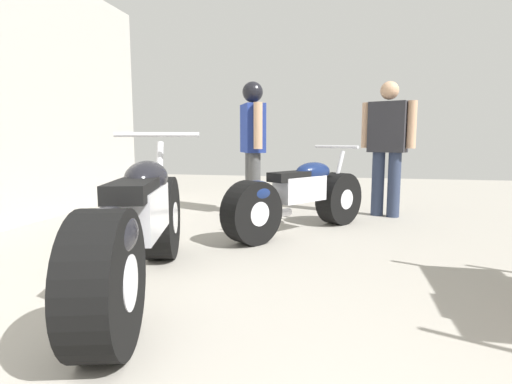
{
  "coord_description": "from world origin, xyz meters",
  "views": [
    {
      "loc": [
        0.43,
        0.02,
        0.95
      ],
      "look_at": [
        -0.24,
        3.26,
        0.52
      ],
      "focal_mm": 28.71,
      "sensor_mm": 36.0,
      "label": 1
    }
  ],
  "objects_px": {
    "mechanic_in_blue": "(388,141)",
    "mechanic_with_helmet": "(253,136)",
    "motorcycle_maroon_cruiser": "(139,228)",
    "motorcycle_black_naked": "(297,198)"
  },
  "relations": [
    {
      "from": "motorcycle_black_naked",
      "to": "mechanic_in_blue",
      "type": "xyz_separation_m",
      "value": [
        0.97,
        1.15,
        0.56
      ]
    },
    {
      "from": "motorcycle_maroon_cruiser",
      "to": "motorcycle_black_naked",
      "type": "xyz_separation_m",
      "value": [
        0.76,
        1.85,
        -0.05
      ]
    },
    {
      "from": "motorcycle_maroon_cruiser",
      "to": "mechanic_with_helmet",
      "type": "xyz_separation_m",
      "value": [
        0.09,
        2.83,
        0.57
      ]
    },
    {
      "from": "motorcycle_maroon_cruiser",
      "to": "mechanic_with_helmet",
      "type": "distance_m",
      "value": 2.89
    },
    {
      "from": "motorcycle_black_naked",
      "to": "mechanic_with_helmet",
      "type": "bearing_deg",
      "value": 124.4
    },
    {
      "from": "motorcycle_black_naked",
      "to": "mechanic_in_blue",
      "type": "distance_m",
      "value": 1.6
    },
    {
      "from": "mechanic_in_blue",
      "to": "mechanic_with_helmet",
      "type": "relative_size",
      "value": 0.99
    },
    {
      "from": "motorcycle_maroon_cruiser",
      "to": "mechanic_with_helmet",
      "type": "relative_size",
      "value": 1.29
    },
    {
      "from": "mechanic_in_blue",
      "to": "mechanic_with_helmet",
      "type": "xyz_separation_m",
      "value": [
        -1.64,
        -0.17,
        0.07
      ]
    },
    {
      "from": "motorcycle_maroon_cruiser",
      "to": "mechanic_with_helmet",
      "type": "bearing_deg",
      "value": 88.17
    }
  ]
}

